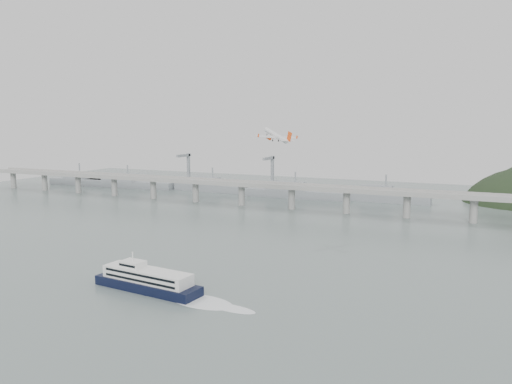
% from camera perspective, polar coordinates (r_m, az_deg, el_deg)
% --- Properties ---
extents(ground, '(900.00, 900.00, 0.00)m').
position_cam_1_polar(ground, '(260.30, -5.04, -9.44)').
color(ground, slate).
rests_on(ground, ground).
extents(bridge, '(800.00, 22.00, 23.90)m').
position_cam_1_polar(bridge, '(438.31, 7.66, 0.06)').
color(bridge, gray).
rests_on(bridge, ground).
extents(distant_fleet, '(453.00, 60.90, 40.00)m').
position_cam_1_polar(distant_fleet, '(560.17, -5.70, 0.65)').
color(distant_fleet, gray).
rests_on(distant_fleet, ground).
extents(ferry, '(91.05, 22.12, 17.17)m').
position_cam_1_polar(ferry, '(241.59, -12.30, -9.83)').
color(ferry, black).
rests_on(ferry, ground).
extents(airliner, '(30.89, 29.65, 12.91)m').
position_cam_1_polar(airliner, '(348.86, 2.37, 6.42)').
color(airliner, silver).
rests_on(airliner, ground).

